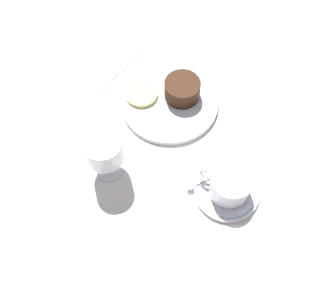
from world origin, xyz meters
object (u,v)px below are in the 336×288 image
(dinner_plate, at_px, (170,102))
(dessert_cake, at_px, (182,89))
(wine_glass, at_px, (104,151))
(fork, at_px, (111,79))
(coffee_cup, at_px, (230,184))

(dinner_plate, distance_m, dessert_cake, 0.04)
(dinner_plate, distance_m, wine_glass, 0.23)
(fork, xyz_separation_m, dessert_cake, (-0.18, -0.02, 0.03))
(dessert_cake, bearing_deg, wine_glass, 75.60)
(coffee_cup, distance_m, dessert_cake, 0.26)
(fork, bearing_deg, wine_glass, 119.41)
(coffee_cup, xyz_separation_m, wine_glass, (0.25, 0.06, 0.04))
(dinner_plate, height_order, fork, dinner_plate)
(wine_glass, bearing_deg, coffee_cup, -166.00)
(coffee_cup, height_order, dessert_cake, coffee_cup)
(coffee_cup, distance_m, fork, 0.40)
(dinner_plate, distance_m, coffee_cup, 0.26)
(wine_glass, relative_size, fork, 0.63)
(dinner_plate, relative_size, fork, 1.20)
(dinner_plate, bearing_deg, coffee_cup, 143.83)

